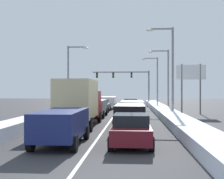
{
  "coord_description": "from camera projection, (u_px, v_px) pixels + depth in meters",
  "views": [
    {
      "loc": [
        1.91,
        -7.49,
        2.68
      ],
      "look_at": [
        -0.88,
        33.42,
        2.7
      ],
      "focal_mm": 48.65,
      "sensor_mm": 36.0,
      "label": 1
    }
  ],
  "objects": [
    {
      "name": "traffic_light_gantry",
      "position": [
        129.0,
        79.0,
        56.3
      ],
      "size": [
        10.6,
        0.47,
        6.2
      ],
      "color": "slate",
      "rests_on": "ground"
    },
    {
      "name": "street_lamp_right_mid",
      "position": [
        165.0,
        74.0,
        38.9
      ],
      "size": [
        2.66,
        0.36,
        7.81
      ],
      "color": "gray",
      "rests_on": "ground"
    },
    {
      "name": "suv_gray_center_lane_third",
      "position": [
        95.0,
        107.0,
        29.78
      ],
      "size": [
        2.16,
        4.9,
        1.67
      ],
      "color": "slate",
      "rests_on": "ground"
    },
    {
      "name": "street_lamp_left_mid",
      "position": [
        71.0,
        72.0,
        38.08
      ],
      "size": [
        2.66,
        0.36,
        8.18
      ],
      "color": "gray",
      "rests_on": "ground"
    },
    {
      "name": "street_lamp_right_far",
      "position": [
        155.0,
        77.0,
        48.7
      ],
      "size": [
        2.66,
        0.36,
        7.87
      ],
      "color": "gray",
      "rests_on": "ground"
    },
    {
      "name": "street_lamp_right_near",
      "position": [
        169.0,
        64.0,
        29.19
      ],
      "size": [
        2.66,
        0.36,
        8.7
      ],
      "color": "gray",
      "rests_on": "ground"
    },
    {
      "name": "suv_green_right_lane_third",
      "position": [
        132.0,
        108.0,
        26.8
      ],
      "size": [
        2.16,
        4.9,
        1.67
      ],
      "color": "#1E5633",
      "rests_on": "ground"
    },
    {
      "name": "sedan_maroon_right_lane_nearest",
      "position": [
        131.0,
        129.0,
        14.61
      ],
      "size": [
        2.0,
        4.5,
        1.51
      ],
      "color": "maroon",
      "rests_on": "ground"
    },
    {
      "name": "suv_white_center_lane_fifth",
      "position": [
        108.0,
        101.0,
        43.35
      ],
      "size": [
        2.16,
        4.9,
        1.67
      ],
      "color": "silver",
      "rests_on": "ground"
    },
    {
      "name": "ground_plane",
      "position": [
        111.0,
        120.0,
        27.12
      ],
      "size": [
        127.14,
        127.14,
        0.0
      ],
      "primitive_type": "plane",
      "color": "#333335"
    },
    {
      "name": "sedan_tan_right_lane_fifth",
      "position": [
        131.0,
        104.0,
        39.38
      ],
      "size": [
        2.0,
        4.5,
        1.51
      ],
      "color": "#937F60",
      "rests_on": "ground"
    },
    {
      "name": "sedan_silver_right_lane_fourth",
      "position": [
        129.0,
        107.0,
        33.63
      ],
      "size": [
        2.0,
        4.5,
        1.51
      ],
      "color": "#B7BABF",
      "rests_on": "ground"
    },
    {
      "name": "snow_bank_left_shoulder",
      "position": [
        65.0,
        111.0,
        32.36
      ],
      "size": [
        1.6,
        53.79,
        0.76
      ],
      "primitive_type": "cube",
      "color": "silver",
      "rests_on": "ground"
    },
    {
      "name": "sedan_charcoal_center_lane_fourth",
      "position": [
        102.0,
        105.0,
        36.77
      ],
      "size": [
        2.0,
        4.5,
        1.51
      ],
      "color": "#38383D",
      "rests_on": "ground"
    },
    {
      "name": "box_truck_center_lane_second",
      "position": [
        79.0,
        100.0,
        21.83
      ],
      "size": [
        2.53,
        7.2,
        3.36
      ],
      "color": "maroon",
      "rests_on": "ground"
    },
    {
      "name": "snow_bank_right_shoulder",
      "position": [
        165.0,
        112.0,
        31.64
      ],
      "size": [
        1.87,
        53.79,
        0.66
      ],
      "primitive_type": "cube",
      "color": "silver",
      "rests_on": "ground"
    },
    {
      "name": "roadside_sign_right",
      "position": [
        191.0,
        77.0,
        33.18
      ],
      "size": [
        3.2,
        0.16,
        5.5
      ],
      "color": "#59595B",
      "rests_on": "ground"
    },
    {
      "name": "suv_navy_center_lane_nearest",
      "position": [
        62.0,
        124.0,
        14.7
      ],
      "size": [
        2.16,
        4.9,
        1.67
      ],
      "color": "navy",
      "rests_on": "ground"
    },
    {
      "name": "suv_black_right_lane_second",
      "position": [
        130.0,
        114.0,
        20.69
      ],
      "size": [
        2.16,
        4.9,
        1.67
      ],
      "color": "black",
      "rests_on": "ground"
    },
    {
      "name": "lane_stripe_between_right_lane_and_center_lane",
      "position": [
        115.0,
        115.0,
        32.0
      ],
      "size": [
        0.14,
        53.79,
        0.01
      ],
      "primitive_type": "cube",
      "color": "silver",
      "rests_on": "ground"
    }
  ]
}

